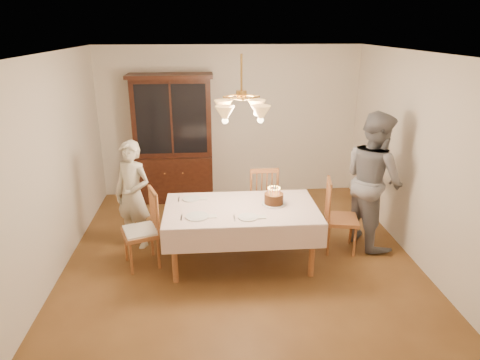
{
  "coord_description": "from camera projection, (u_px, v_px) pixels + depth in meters",
  "views": [
    {
      "loc": [
        -0.4,
        -4.87,
        2.89
      ],
      "look_at": [
        0.0,
        0.2,
        1.05
      ],
      "focal_mm": 32.0,
      "sensor_mm": 36.0,
      "label": 1
    }
  ],
  "objects": [
    {
      "name": "ground",
      "position": [
        241.0,
        261.0,
        5.58
      ],
      "size": [
        5.0,
        5.0,
        0.0
      ],
      "primitive_type": "plane",
      "color": "brown",
      "rests_on": "ground"
    },
    {
      "name": "room_shell",
      "position": [
        241.0,
        143.0,
        5.04
      ],
      "size": [
        5.0,
        5.0,
        5.0
      ],
      "color": "white",
      "rests_on": "ground"
    },
    {
      "name": "dining_table",
      "position": [
        241.0,
        213.0,
        5.35
      ],
      "size": [
        1.9,
        1.1,
        0.76
      ],
      "color": "brown",
      "rests_on": "ground"
    },
    {
      "name": "china_hutch",
      "position": [
        173.0,
        141.0,
        7.27
      ],
      "size": [
        1.38,
        0.54,
        2.16
      ],
      "color": "black",
      "rests_on": "ground"
    },
    {
      "name": "chair_far_side",
      "position": [
        262.0,
        201.0,
        6.35
      ],
      "size": [
        0.45,
        0.43,
        1.0
      ],
      "color": "brown",
      "rests_on": "ground"
    },
    {
      "name": "chair_left_end",
      "position": [
        141.0,
        232.0,
        5.35
      ],
      "size": [
        0.54,
        0.56,
        1.0
      ],
      "color": "brown",
      "rests_on": "ground"
    },
    {
      "name": "chair_right_end",
      "position": [
        340.0,
        220.0,
        5.72
      ],
      "size": [
        0.49,
        0.51,
        1.0
      ],
      "color": "brown",
      "rests_on": "ground"
    },
    {
      "name": "elderly_woman",
      "position": [
        133.0,
        195.0,
        5.75
      ],
      "size": [
        0.65,
        0.57,
        1.49
      ],
      "primitive_type": "imported",
      "rotation": [
        0.0,
        0.0,
        -0.5
      ],
      "color": "beige",
      "rests_on": "ground"
    },
    {
      "name": "adult_in_grey",
      "position": [
        373.0,
        180.0,
        5.77
      ],
      "size": [
        0.91,
        1.06,
        1.86
      ],
      "primitive_type": "imported",
      "rotation": [
        0.0,
        0.0,
        1.83
      ],
      "color": "slate",
      "rests_on": "ground"
    },
    {
      "name": "birthday_cake",
      "position": [
        274.0,
        199.0,
        5.4
      ],
      "size": [
        0.3,
        0.3,
        0.23
      ],
      "color": "white",
      "rests_on": "dining_table"
    },
    {
      "name": "place_setting_near_left",
      "position": [
        198.0,
        217.0,
        5.05
      ],
      "size": [
        0.42,
        0.27,
        0.02
      ],
      "color": "white",
      "rests_on": "dining_table"
    },
    {
      "name": "place_setting_near_right",
      "position": [
        249.0,
        217.0,
        5.03
      ],
      "size": [
        0.38,
        0.23,
        0.02
      ],
      "color": "white",
      "rests_on": "dining_table"
    },
    {
      "name": "place_setting_far_left",
      "position": [
        192.0,
        199.0,
        5.57
      ],
      "size": [
        0.38,
        0.23,
        0.02
      ],
      "color": "white",
      "rests_on": "dining_table"
    },
    {
      "name": "chandelier",
      "position": [
        241.0,
        110.0,
        4.91
      ],
      "size": [
        0.62,
        0.62,
        0.73
      ],
      "color": "#BF8C3F",
      "rests_on": "ground"
    }
  ]
}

